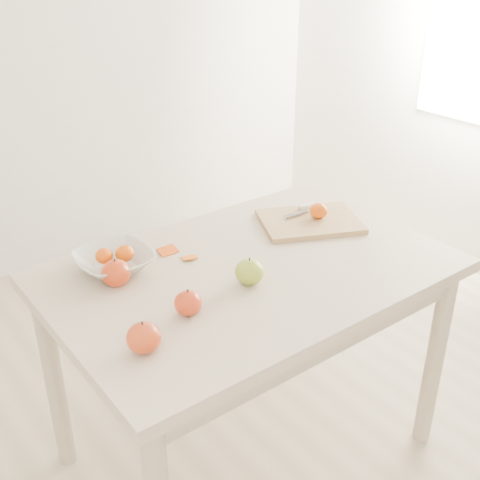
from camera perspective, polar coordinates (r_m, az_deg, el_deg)
ground at (r=2.29m, az=0.80°, el=-19.04°), size 3.50×3.50×0.00m
table at (r=1.88m, az=0.92°, el=-5.15°), size 1.20×0.80×0.75m
cutting_board at (r=2.10m, az=6.63°, el=1.76°), size 0.40×0.36×0.02m
board_tangerine at (r=2.10m, az=7.46°, el=2.77°), size 0.06×0.06×0.05m
fruit_bowl at (r=1.83m, az=-11.84°, el=-2.01°), size 0.23×0.23×0.06m
bowl_tangerine_near at (r=1.82m, az=-12.75°, el=-1.47°), size 0.05×0.05×0.05m
bowl_tangerine_far at (r=1.82m, az=-10.86°, el=-1.24°), size 0.06×0.06×0.05m
orange_peel_a at (r=1.92m, az=-6.86°, el=-1.12°), size 0.06×0.05×0.01m
orange_peel_b at (r=1.87m, az=-4.83°, el=-1.74°), size 0.05×0.05×0.01m
paring_knife at (r=2.17m, az=6.28°, el=3.10°), size 0.17×0.05×0.01m
apple_green at (r=1.72m, az=0.90°, el=-3.04°), size 0.08×0.08×0.08m
apple_red_a at (r=1.75m, az=-11.70°, el=-3.09°), size 0.09×0.09×0.08m
apple_red_c at (r=1.60m, az=-4.94°, el=-5.97°), size 0.08×0.08×0.07m
apple_red_d at (r=1.48m, az=-9.12°, el=-9.13°), size 0.09×0.09×0.08m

